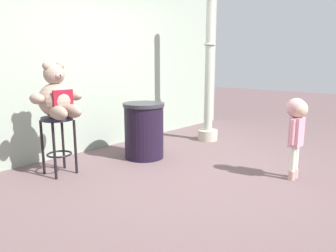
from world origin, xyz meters
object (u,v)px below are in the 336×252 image
Objects in this scene: bar_stool_with_teddy at (58,134)px; trash_bin at (144,130)px; lamppost at (209,76)px; teddy_bear at (57,97)px; child_walking at (297,121)px.

bar_stool_with_teddy is 1.22m from trash_bin.
lamppost is (2.67, -0.37, 0.62)m from bar_stool_with_teddy.
trash_bin is at bearing -12.23° from teddy_bear.
teddy_bear is at bearing -34.99° from child_walking.
bar_stool_with_teddy is 0.74× the size of child_walking.
bar_stool_with_teddy is at bearing 172.07° from lamppost.
teddy_bear is (0.00, -0.03, 0.44)m from bar_stool_with_teddy.
teddy_bear reaches higher than child_walking.
trash_bin is at bearing -57.26° from child_walking.
teddy_bear is 0.68× the size of child_walking.
teddy_bear is 0.82× the size of trash_bin.
teddy_bear is 2.69m from lamppost.
trash_bin is 0.28× the size of lamppost.
lamppost reaches higher than teddy_bear.
teddy_bear is at bearing -90.00° from bar_stool_with_teddy.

